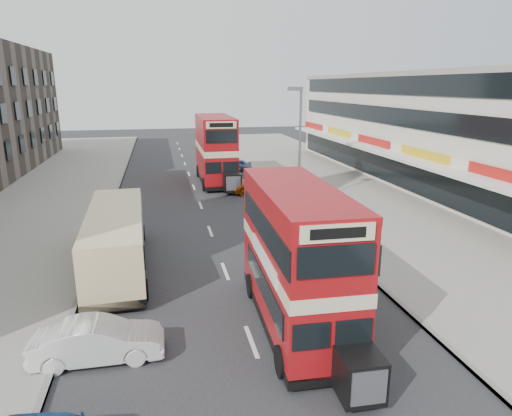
{
  "coord_description": "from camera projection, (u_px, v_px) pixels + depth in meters",
  "views": [
    {
      "loc": [
        -2.64,
        -11.04,
        8.22
      ],
      "look_at": [
        1.28,
        7.24,
        3.13
      ],
      "focal_mm": 31.74,
      "sensor_mm": 36.0,
      "label": 1
    }
  ],
  "objects": [
    {
      "name": "pavement_right",
      "position": [
        358.0,
        196.0,
        34.39
      ],
      "size": [
        12.0,
        90.0,
        0.15
      ],
      "primitive_type": "cube",
      "color": "gray",
      "rests_on": "ground"
    },
    {
      "name": "street_lamp",
      "position": [
        299.0,
        138.0,
        30.16
      ],
      "size": [
        1.0,
        0.2,
        8.12
      ],
      "color": "slate",
      "rests_on": "ground"
    },
    {
      "name": "car_right_b",
      "position": [
        257.0,
        184.0,
        35.77
      ],
      "size": [
        5.03,
        2.59,
        1.36
      ],
      "primitive_type": "imported",
      "rotation": [
        0.0,
        0.0,
        -1.5
      ],
      "color": "#D65C15",
      "rests_on": "ground"
    },
    {
      "name": "ground",
      "position": [
        265.0,
        378.0,
        13.11
      ],
      "size": [
        160.0,
        160.0,
        0.0
      ],
      "primitive_type": "plane",
      "color": "#28282B",
      "rests_on": "ground"
    },
    {
      "name": "car_right_c",
      "position": [
        234.0,
        165.0,
        44.62
      ],
      "size": [
        3.6,
        1.8,
        1.18
      ],
      "primitive_type": "imported",
      "rotation": [
        0.0,
        0.0,
        -1.69
      ],
      "color": "#5C84B9",
      "rests_on": "ground"
    },
    {
      "name": "coach",
      "position": [
        116.0,
        238.0,
        20.66
      ],
      "size": [
        2.81,
        9.6,
        2.52
      ],
      "rotation": [
        0.0,
        0.0,
        0.04
      ],
      "color": "black",
      "rests_on": "ground"
    },
    {
      "name": "road_surface",
      "position": [
        201.0,
        205.0,
        31.98
      ],
      "size": [
        12.0,
        90.0,
        0.01
      ],
      "primitive_type": "cube",
      "color": "#28282B",
      "rests_on": "ground"
    },
    {
      "name": "cyclist",
      "position": [
        253.0,
        187.0,
        34.68
      ],
      "size": [
        0.66,
        1.73,
        1.98
      ],
      "rotation": [
        0.0,
        0.0,
        -0.04
      ],
      "color": "gray",
      "rests_on": "ground"
    },
    {
      "name": "kerb_left",
      "position": [
        111.0,
        209.0,
        30.73
      ],
      "size": [
        0.2,
        90.0,
        0.16
      ],
      "primitive_type": "cube",
      "color": "gray",
      "rests_on": "ground"
    },
    {
      "name": "kerb_right",
      "position": [
        284.0,
        200.0,
        33.2
      ],
      "size": [
        0.2,
        90.0,
        0.16
      ],
      "primitive_type": "cube",
      "color": "gray",
      "rests_on": "ground"
    },
    {
      "name": "car_right_a",
      "position": [
        290.0,
        207.0,
        29.41
      ],
      "size": [
        4.12,
        1.92,
        1.16
      ],
      "primitive_type": "imported",
      "rotation": [
        0.0,
        0.0,
        -1.5
      ],
      "color": "#A21024",
      "rests_on": "ground"
    },
    {
      "name": "car_left_front",
      "position": [
        98.0,
        341.0,
        13.86
      ],
      "size": [
        3.96,
        1.41,
        1.3
      ],
      "primitive_type": "imported",
      "rotation": [
        0.0,
        0.0,
        1.56
      ],
      "color": "white",
      "rests_on": "ground"
    },
    {
      "name": "pedestrian_near",
      "position": [
        340.0,
        206.0,
        27.75
      ],
      "size": [
        0.71,
        0.52,
        1.81
      ],
      "primitive_type": "imported",
      "rotation": [
        0.0,
        0.0,
        3.24
      ],
      "color": "gray",
      "rests_on": "pavement_right"
    },
    {
      "name": "bus_main",
      "position": [
        297.0,
        258.0,
        15.41
      ],
      "size": [
        2.65,
        8.83,
        4.82
      ],
      "rotation": [
        0.0,
        0.0,
        3.11
      ],
      "color": "black",
      "rests_on": "ground"
    },
    {
      "name": "pavement_left",
      "position": [
        17.0,
        214.0,
        29.53
      ],
      "size": [
        12.0,
        90.0,
        0.15
      ],
      "primitive_type": "cube",
      "color": "gray",
      "rests_on": "ground"
    },
    {
      "name": "bus_second",
      "position": [
        216.0,
        149.0,
        38.85
      ],
      "size": [
        2.83,
        10.01,
        5.5
      ],
      "rotation": [
        0.0,
        0.0,
        3.13
      ],
      "color": "black",
      "rests_on": "ground"
    },
    {
      "name": "commercial_row",
      "position": [
        443.0,
        130.0,
        36.67
      ],
      "size": [
        9.9,
        46.2,
        9.3
      ],
      "color": "beige",
      "rests_on": "ground"
    }
  ]
}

